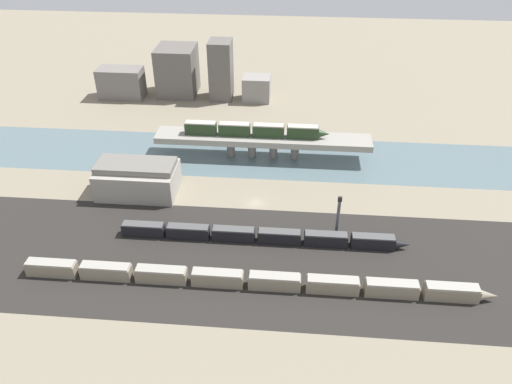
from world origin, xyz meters
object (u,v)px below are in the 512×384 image
at_px(train_yard_mid, 261,236).
at_px(warehouse_building, 138,178).
at_px(signal_tower, 338,217).
at_px(train_yard_near, 252,280).
at_px(train_on_bridge, 255,130).

bearing_deg(train_yard_mid, warehouse_building, 152.33).
distance_m(warehouse_building, signal_tower, 57.83).
bearing_deg(train_yard_near, train_on_bridge, 94.43).
height_order(train_on_bridge, warehouse_building, train_on_bridge).
height_order(train_on_bridge, signal_tower, signal_tower).
xyz_separation_m(train_yard_mid, warehouse_building, (-36.86, 19.32, 2.88)).
xyz_separation_m(train_yard_near, signal_tower, (19.63, 19.77, 4.24)).
bearing_deg(signal_tower, warehouse_building, 164.35).
bearing_deg(signal_tower, train_on_bridge, 121.75).
relative_size(warehouse_building, signal_tower, 1.85).
relative_size(train_yard_mid, warehouse_building, 3.24).
bearing_deg(train_yard_near, signal_tower, 45.19).
xyz_separation_m(warehouse_building, signal_tower, (55.67, -15.59, 1.44)).
xyz_separation_m(train_on_bridge, train_yard_near, (4.56, -58.85, -7.60)).
relative_size(train_on_bridge, signal_tower, 3.78).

